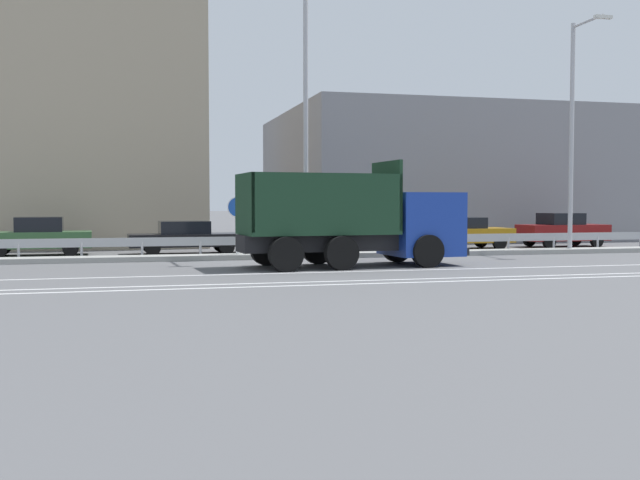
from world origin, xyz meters
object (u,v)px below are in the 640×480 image
parked_car_5 (327,234)px  parked_car_7 (562,230)px  street_lamp_2 (307,98)px  dump_truck (376,227)px  street_lamp_3 (574,126)px  parked_car_4 (187,237)px  median_road_sign (238,226)px  parked_car_6 (464,233)px  parked_car_3 (37,236)px

parked_car_5 → parked_car_7: 11.45m
street_lamp_2 → parked_car_7: bearing=17.0°
dump_truck → street_lamp_2: size_ratio=0.69×
dump_truck → street_lamp_3: size_ratio=0.80×
street_lamp_3 → parked_car_7: (2.06, 3.94, -4.33)m
parked_car_4 → parked_car_5: size_ratio=1.09×
street_lamp_2 → parked_car_4: bearing=139.4°
median_road_sign → street_lamp_3: 14.15m
dump_truck → street_lamp_2: 6.10m
street_lamp_3 → median_road_sign: bearing=179.5°
dump_truck → parked_car_6: 9.85m
parked_car_3 → parked_car_4: 5.71m
parked_car_4 → parked_car_6: (12.07, 0.11, 0.04)m
parked_car_3 → parked_car_6: 17.77m
parked_car_4 → parked_car_6: size_ratio=1.15×
street_lamp_3 → parked_car_4: size_ratio=1.97×
median_road_sign → parked_car_7: median_road_sign is taller
street_lamp_2 → parked_car_5: size_ratio=2.50×
parked_car_5 → parked_car_6: 6.28m
dump_truck → parked_car_7: dump_truck is taller
street_lamp_3 → parked_car_3: street_lamp_3 is taller
street_lamp_2 → parked_car_5: (1.69, 3.42, -5.12)m
dump_truck → median_road_sign: 5.54m
street_lamp_3 → parked_car_6: 6.45m
parked_car_6 → parked_car_3: bearing=-91.7°
dump_truck → parked_car_5: size_ratio=1.72×
parked_car_6 → street_lamp_3: bearing=40.5°
street_lamp_3 → parked_car_5: bearing=160.3°
dump_truck → parked_car_4: dump_truck is taller
dump_truck → street_lamp_3: 11.07m
dump_truck → street_lamp_2: bearing=-163.1°
parked_car_5 → parked_car_6: (6.28, 0.20, -0.04)m
parked_car_7 → median_road_sign: bearing=-78.7°
parked_car_6 → parked_car_7: parked_car_7 is taller
street_lamp_2 → parked_car_3: 11.74m
median_road_sign → street_lamp_3: (13.60, -0.11, 3.91)m
parked_car_3 → parked_car_4: size_ratio=0.89×
parked_car_4 → parked_car_5: 5.80m
parked_car_5 → parked_car_7: size_ratio=1.04×
median_road_sign → street_lamp_3: street_lamp_3 is taller
median_road_sign → parked_car_6: 11.06m
parked_car_3 → parked_car_6: size_ratio=1.02×
parked_car_4 → parked_car_7: (17.23, 0.50, 0.11)m
parked_car_5 → parked_car_4: bearing=-86.5°
median_road_sign → parked_car_3: median_road_sign is taller
street_lamp_3 → street_lamp_2: bearing=-179.7°
street_lamp_2 → parked_car_6: size_ratio=2.62×
parked_car_3 → dump_truck: bearing=-127.0°
street_lamp_2 → street_lamp_3: (11.07, 0.06, -0.75)m
dump_truck → parked_car_4: (-5.51, 7.22, -0.57)m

